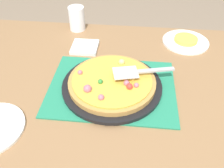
% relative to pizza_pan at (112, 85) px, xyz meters
% --- Properties ---
extents(dining_table, '(1.40, 1.00, 0.75)m').
position_rel_pizza_pan_xyz_m(dining_table, '(0.00, 0.00, -0.12)').
color(dining_table, olive).
rests_on(dining_table, ground_plane).
extents(placemat, '(0.48, 0.36, 0.01)m').
position_rel_pizza_pan_xyz_m(placemat, '(0.00, 0.00, -0.01)').
color(placemat, '#237F5B').
rests_on(placemat, dining_table).
extents(pizza_pan, '(0.38, 0.38, 0.01)m').
position_rel_pizza_pan_xyz_m(pizza_pan, '(0.00, 0.00, 0.00)').
color(pizza_pan, black).
rests_on(pizza_pan, placemat).
extents(pizza, '(0.33, 0.33, 0.05)m').
position_rel_pizza_pan_xyz_m(pizza, '(-0.00, -0.00, 0.02)').
color(pizza, '#B78442').
rests_on(pizza, pizza_pan).
extents(plate_far_right, '(0.22, 0.22, 0.01)m').
position_rel_pizza_pan_xyz_m(plate_far_right, '(0.32, 0.36, -0.01)').
color(plate_far_right, white).
rests_on(plate_far_right, dining_table).
extents(served_slice_right, '(0.11, 0.11, 0.02)m').
position_rel_pizza_pan_xyz_m(served_slice_right, '(0.32, 0.36, 0.01)').
color(served_slice_right, '#EAB747').
rests_on(served_slice_right, plate_far_right).
extents(cup_corner, '(0.08, 0.08, 0.12)m').
position_rel_pizza_pan_xyz_m(cup_corner, '(-0.23, 0.44, 0.05)').
color(cup_corner, white).
rests_on(cup_corner, dining_table).
extents(pizza_server, '(0.23, 0.09, 0.01)m').
position_rel_pizza_pan_xyz_m(pizza_server, '(0.10, 0.02, 0.06)').
color(pizza_server, silver).
rests_on(pizza_server, pizza).
extents(napkin_stack, '(0.12, 0.12, 0.02)m').
position_rel_pizza_pan_xyz_m(napkin_stack, '(-0.15, 0.26, -0.01)').
color(napkin_stack, white).
rests_on(napkin_stack, dining_table).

